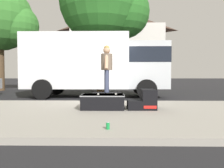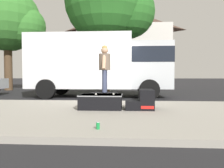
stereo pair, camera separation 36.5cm
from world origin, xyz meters
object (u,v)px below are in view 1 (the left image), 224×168
object	(u,v)px
skate_box	(103,101)
kicker_ramp	(144,101)
skater_kid	(107,65)
soda_can	(108,126)
street_tree_neighbour	(3,20)
box_truck	(97,63)
street_tree_main	(105,4)
skateboard	(107,93)

from	to	relation	value
skate_box	kicker_ramp	bearing A→B (deg)	-0.02
skate_box	skater_kid	world-z (taller)	skater_kid
soda_can	street_tree_neighbour	bearing A→B (deg)	123.86
skater_kid	box_truck	xyz separation A→B (m)	(-0.68, 4.73, 0.32)
street_tree_neighbour	skate_box	bearing A→B (deg)	-50.48
soda_can	box_truck	xyz separation A→B (m)	(-0.80, 7.14, 1.52)
kicker_ramp	box_truck	bearing A→B (deg)	110.31
soda_can	street_tree_neighbour	world-z (taller)	street_tree_neighbour
skater_kid	street_tree_main	bearing A→B (deg)	92.94
soda_can	box_truck	world-z (taller)	box_truck
skate_box	street_tree_main	bearing A→B (deg)	92.21
skate_box	skateboard	distance (m)	0.27
skateboard	soda_can	distance (m)	2.45
street_tree_main	street_tree_neighbour	distance (m)	7.29
skate_box	street_tree_main	xyz separation A→B (m)	(-0.32, 8.34, 5.41)
street_tree_neighbour	skater_kid	bearing A→B (deg)	-50.13
street_tree_main	skate_box	bearing A→B (deg)	-87.79
skateboard	box_truck	xyz separation A→B (m)	(-0.68, 4.73, 1.12)
skater_kid	street_tree_neighbour	size ratio (longest dim) A/B	0.18
box_truck	street_tree_main	xyz separation A→B (m)	(0.25, 3.63, 4.04)
soda_can	street_tree_main	xyz separation A→B (m)	(-0.55, 10.77, 5.56)
skate_box	box_truck	size ratio (longest dim) A/B	0.18
box_truck	street_tree_main	size ratio (longest dim) A/B	0.80
skater_kid	street_tree_neighbour	world-z (taller)	street_tree_neighbour
skate_box	skateboard	xyz separation A→B (m)	(0.11, -0.02, 0.25)
kicker_ramp	street_tree_main	distance (m)	10.04
soda_can	skateboard	bearing A→B (deg)	92.78
skate_box	skateboard	size ratio (longest dim) A/B	1.52
skateboard	kicker_ramp	bearing A→B (deg)	0.91
street_tree_main	kicker_ramp	bearing A→B (deg)	-79.85
skater_kid	soda_can	world-z (taller)	skater_kid
kicker_ramp	skater_kid	bearing A→B (deg)	-179.09
skateboard	street_tree_neighbour	xyz separation A→B (m)	(-7.64, 9.15, 4.38)
skate_box	soda_can	bearing A→B (deg)	-84.72
kicker_ramp	street_tree_main	xyz separation A→B (m)	(-1.49, 8.34, 5.39)
kicker_ramp	skater_kid	size ratio (longest dim) A/B	0.59
skater_kid	street_tree_main	distance (m)	9.43
skate_box	kicker_ramp	distance (m)	1.17
street_tree_main	skater_kid	bearing A→B (deg)	-87.06
skateboard	box_truck	distance (m)	4.90
kicker_ramp	skater_kid	xyz separation A→B (m)	(-1.06, -0.02, 1.03)
box_truck	street_tree_main	world-z (taller)	street_tree_main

